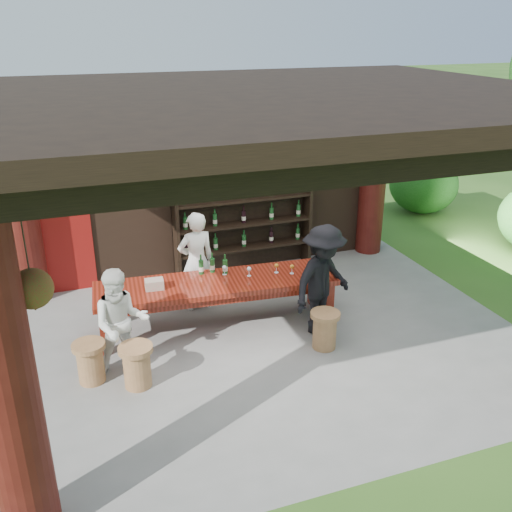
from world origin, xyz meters
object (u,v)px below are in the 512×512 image
object	(u,v)px
host	(196,261)
guest_man	(323,281)
guest_woman	(121,324)
napkin_basket	(154,284)
wine_shelf	(244,212)
stool_near_left	(137,365)
tasting_table	(217,288)
stool_far_left	(90,361)
stool_near_right	(325,329)

from	to	relation	value
host	guest_man	world-z (taller)	guest_man
guest_woman	guest_man	distance (m)	2.87
guest_woman	guest_man	xyz separation A→B (m)	(2.86, 0.10, 0.10)
napkin_basket	guest_woman	bearing A→B (deg)	-124.58
wine_shelf	napkin_basket	world-z (taller)	wine_shelf
stool_near_left	guest_woman	xyz separation A→B (m)	(-0.11, 0.33, 0.44)
guest_man	napkin_basket	bearing A→B (deg)	137.07
guest_woman	napkin_basket	distance (m)	1.03
guest_woman	napkin_basket	xyz separation A→B (m)	(0.58, 0.84, 0.08)
wine_shelf	tasting_table	bearing A→B (deg)	-119.37
napkin_basket	tasting_table	bearing A→B (deg)	-3.10
stool_near_left	stool_far_left	xyz separation A→B (m)	(-0.54, 0.30, -0.01)
guest_man	stool_far_left	bearing A→B (deg)	157.38
wine_shelf	stool_near_right	world-z (taller)	wine_shelf
wine_shelf	napkin_basket	distance (m)	2.67
stool_far_left	guest_woman	world-z (taller)	guest_woman
stool_near_left	napkin_basket	bearing A→B (deg)	68.34
tasting_table	stool_near_left	bearing A→B (deg)	-140.55
guest_man	tasting_table	bearing A→B (deg)	128.47
stool_near_left	stool_far_left	bearing A→B (deg)	151.30
stool_near_right	stool_far_left	bearing A→B (deg)	175.35
stool_near_right	guest_woman	distance (m)	2.78
guest_man	napkin_basket	xyz separation A→B (m)	(-2.28, 0.74, -0.02)
wine_shelf	stool_near_left	world-z (taller)	wine_shelf
stool_near_left	napkin_basket	xyz separation A→B (m)	(0.47, 1.17, 0.52)
stool_near_right	guest_man	world-z (taller)	guest_man
tasting_table	napkin_basket	distance (m)	0.92
host	guest_man	xyz separation A→B (m)	(1.51, -1.38, 0.03)
napkin_basket	host	bearing A→B (deg)	39.71
wine_shelf	stool_far_left	distance (m)	4.07
host	guest_woman	size ratio (longest dim) A/B	1.09
wine_shelf	stool_far_left	size ratio (longest dim) A/B	4.58
napkin_basket	stool_near_left	bearing A→B (deg)	-111.66
stool_near_right	host	size ratio (longest dim) A/B	0.34
guest_man	napkin_basket	distance (m)	2.40
tasting_table	host	distance (m)	0.72
host	stool_near_left	bearing A→B (deg)	49.12
wine_shelf	host	world-z (taller)	wine_shelf
stool_far_left	napkin_basket	size ratio (longest dim) A/B	2.12
wine_shelf	stool_far_left	world-z (taller)	wine_shelf
guest_woman	tasting_table	bearing A→B (deg)	30.31
stool_far_left	host	distance (m)	2.39
stool_near_left	guest_man	xyz separation A→B (m)	(2.75, 0.43, 0.54)
stool_near_right	guest_woman	bearing A→B (deg)	173.92
stool_near_right	wine_shelf	bearing A→B (deg)	94.09
wine_shelf	host	size ratio (longest dim) A/B	1.57
wine_shelf	stool_near_left	bearing A→B (deg)	-128.98
guest_man	wine_shelf	bearing A→B (deg)	72.72
stool_near_right	stool_near_left	bearing A→B (deg)	-179.12
guest_woman	stool_near_right	bearing A→B (deg)	-3.94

